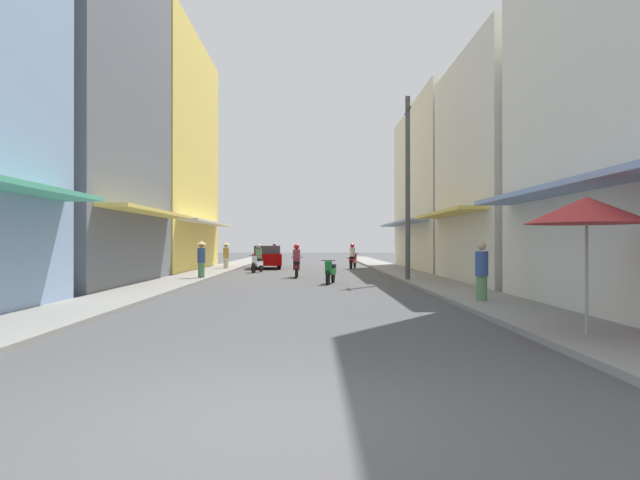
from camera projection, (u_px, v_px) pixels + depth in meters
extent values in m
plane|color=#4C4C4F|center=(305.00, 274.00, 28.21)|extent=(119.54, 119.54, 0.00)
cube|color=gray|center=(206.00, 273.00, 28.14)|extent=(2.09, 62.34, 0.12)
cube|color=gray|center=(404.00, 273.00, 28.27)|extent=(2.09, 62.34, 0.12)
cube|color=slate|center=(59.00, 85.00, 20.54)|extent=(6.00, 9.42, 15.28)
cube|color=#EFD159|center=(152.00, 212.00, 20.56)|extent=(1.10, 8.48, 0.12)
cube|color=#EFD159|center=(148.00, 155.00, 31.68)|extent=(6.00, 12.23, 13.57)
cube|color=silver|center=(208.00, 223.00, 31.71)|extent=(1.10, 11.01, 0.12)
cube|color=#8CA5CC|center=(590.00, 182.00, 10.34)|extent=(1.10, 11.19, 0.12)
cube|color=silver|center=(534.00, 170.00, 21.53)|extent=(6.00, 8.39, 9.09)
cube|color=#EFD159|center=(446.00, 214.00, 21.48)|extent=(1.10, 7.55, 0.12)
cube|color=silver|center=(460.00, 188.00, 32.37)|extent=(6.00, 12.39, 9.76)
cube|color=#8CA5CC|center=(402.00, 223.00, 32.32)|extent=(1.10, 11.15, 0.12)
cylinder|color=black|center=(328.00, 278.00, 20.98)|extent=(0.19, 0.56, 0.56)
cylinder|color=black|center=(333.00, 276.00, 22.21)|extent=(0.19, 0.56, 0.56)
cube|color=#197233|center=(331.00, 271.00, 21.65)|extent=(0.48, 1.04, 0.24)
cube|color=black|center=(332.00, 266.00, 21.84)|extent=(0.39, 0.60, 0.14)
cylinder|color=#197233|center=(328.00, 267.00, 21.11)|extent=(0.28, 0.28, 0.45)
cylinder|color=black|center=(328.00, 260.00, 21.11)|extent=(0.54, 0.14, 0.03)
cylinder|color=black|center=(254.00, 268.00, 29.17)|extent=(0.21, 0.56, 0.56)
cylinder|color=black|center=(261.00, 267.00, 30.39)|extent=(0.21, 0.56, 0.56)
cube|color=silver|center=(258.00, 263.00, 29.82)|extent=(0.50, 1.04, 0.24)
cube|color=black|center=(259.00, 260.00, 30.02)|extent=(0.40, 0.61, 0.14)
cylinder|color=silver|center=(254.00, 260.00, 29.29)|extent=(0.28, 0.28, 0.45)
cylinder|color=black|center=(254.00, 255.00, 29.29)|extent=(0.54, 0.16, 0.03)
cylinder|color=#598C59|center=(259.00, 253.00, 29.97)|extent=(0.34, 0.34, 0.55)
sphere|color=#B2B2B7|center=(259.00, 246.00, 29.98)|extent=(0.26, 0.26, 0.26)
cylinder|color=black|center=(355.00, 264.00, 34.70)|extent=(0.23, 0.56, 0.56)
cylinder|color=black|center=(351.00, 265.00, 33.49)|extent=(0.23, 0.56, 0.56)
cube|color=red|center=(353.00, 261.00, 34.05)|extent=(0.53, 1.04, 0.24)
cube|color=black|center=(352.00, 258.00, 33.85)|extent=(0.42, 0.61, 0.14)
cylinder|color=red|center=(354.00, 257.00, 34.58)|extent=(0.28, 0.28, 0.45)
cylinder|color=black|center=(354.00, 253.00, 34.58)|extent=(0.54, 0.17, 0.03)
cylinder|color=beige|center=(352.00, 252.00, 33.90)|extent=(0.34, 0.34, 0.55)
sphere|color=red|center=(352.00, 246.00, 33.91)|extent=(0.26, 0.26, 0.26)
cylinder|color=black|center=(297.00, 271.00, 26.04)|extent=(0.09, 0.56, 0.56)
cylinder|color=black|center=(296.00, 272.00, 24.79)|extent=(0.09, 0.56, 0.56)
cube|color=maroon|center=(297.00, 267.00, 25.37)|extent=(0.29, 1.00, 0.24)
cube|color=black|center=(296.00, 263.00, 25.17)|extent=(0.29, 0.56, 0.14)
cylinder|color=maroon|center=(297.00, 262.00, 25.92)|extent=(0.28, 0.28, 0.45)
cylinder|color=black|center=(297.00, 257.00, 25.92)|extent=(0.55, 0.04, 0.03)
cylinder|color=#99333F|center=(297.00, 255.00, 25.22)|extent=(0.34, 0.34, 0.55)
sphere|color=red|center=(297.00, 247.00, 25.22)|extent=(0.26, 0.26, 0.26)
cylinder|color=black|center=(277.00, 262.00, 38.22)|extent=(0.26, 0.56, 0.56)
cylinder|color=black|center=(273.00, 261.00, 39.39)|extent=(0.26, 0.56, 0.56)
cube|color=#1E38B7|center=(275.00, 259.00, 38.85)|extent=(0.59, 1.04, 0.24)
cube|color=black|center=(274.00, 256.00, 39.04)|extent=(0.45, 0.62, 0.14)
cylinder|color=#1E38B7|center=(277.00, 256.00, 38.34)|extent=(0.28, 0.28, 0.45)
cylinder|color=black|center=(277.00, 252.00, 38.34)|extent=(0.53, 0.21, 0.03)
cylinder|color=#598C59|center=(274.00, 251.00, 39.00)|extent=(0.34, 0.34, 0.55)
sphere|color=maroon|center=(274.00, 245.00, 39.00)|extent=(0.26, 0.26, 0.26)
cube|color=#8C0000|center=(267.00, 259.00, 34.39)|extent=(2.11, 4.24, 0.70)
cube|color=#333D47|center=(267.00, 250.00, 34.25)|extent=(1.78, 2.23, 0.60)
cylinder|color=black|center=(256.00, 263.00, 35.56)|extent=(0.23, 0.65, 0.64)
cylinder|color=black|center=(278.00, 263.00, 35.71)|extent=(0.23, 0.65, 0.64)
cylinder|color=black|center=(255.00, 264.00, 33.08)|extent=(0.23, 0.65, 0.64)
cylinder|color=black|center=(279.00, 264.00, 33.22)|extent=(0.23, 0.65, 0.64)
cylinder|color=beige|center=(226.00, 264.00, 32.19)|extent=(0.28, 0.28, 0.74)
cylinder|color=#BF8C3F|center=(226.00, 253.00, 32.19)|extent=(0.34, 0.34, 0.62)
sphere|color=#9E7256|center=(226.00, 245.00, 32.19)|extent=(0.22, 0.22, 0.22)
cone|color=#D1B77A|center=(226.00, 243.00, 32.19)|extent=(0.44, 0.44, 0.16)
cylinder|color=#598C59|center=(482.00, 290.00, 14.28)|extent=(0.28, 0.28, 0.77)
cylinder|color=#334C8C|center=(482.00, 264.00, 14.28)|extent=(0.34, 0.34, 0.65)
sphere|color=tan|center=(482.00, 246.00, 14.29)|extent=(0.22, 0.22, 0.22)
cylinder|color=#598C59|center=(201.00, 272.00, 23.60)|extent=(0.28, 0.28, 0.76)
cylinder|color=#334C8C|center=(201.00, 255.00, 23.60)|extent=(0.34, 0.34, 0.65)
sphere|color=tan|center=(201.00, 245.00, 23.61)|extent=(0.22, 0.22, 0.22)
cone|color=#D1B77A|center=(201.00, 243.00, 23.61)|extent=(0.44, 0.44, 0.16)
cylinder|color=#99999E|center=(587.00, 275.00, 8.98)|extent=(0.05, 0.05, 2.24)
cone|color=#BF3333|center=(587.00, 210.00, 8.99)|extent=(1.98, 1.98, 0.45)
cylinder|color=#4C4C4F|center=(408.00, 189.00, 22.55)|extent=(0.20, 0.20, 7.74)
cylinder|color=#3F382D|center=(408.00, 111.00, 22.57)|extent=(0.08, 1.20, 0.08)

